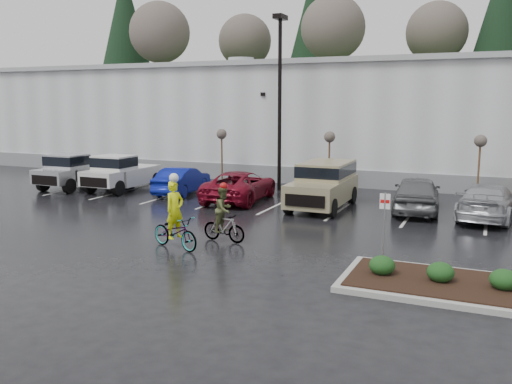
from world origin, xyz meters
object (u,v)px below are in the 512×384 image
at_px(sapling_mid, 330,140).
at_px(car_blue, 182,180).
at_px(car_red, 240,186).
at_px(suv_tan, 323,186).
at_px(sapling_east, 480,145).
at_px(cyclist_hivis, 175,226).
at_px(car_grey, 417,194).
at_px(sapling_west, 222,137).
at_px(cyclist_olive, 224,220).
at_px(car_far_silver, 488,201).
at_px(fire_lane_sign, 384,220).
at_px(pickup_white, 125,172).
at_px(pickup_silver, 79,170).
at_px(lamppost, 280,84).

xyz_separation_m(sapling_mid, car_blue, (-6.70, -4.17, -2.02)).
height_order(car_red, suv_tan, suv_tan).
height_order(sapling_east, cyclist_hivis, sapling_east).
bearing_deg(sapling_east, car_grey, -119.46).
xyz_separation_m(sapling_west, cyclist_olive, (6.24, -12.06, -1.96)).
height_order(suv_tan, car_grey, suv_tan).
bearing_deg(car_blue, cyclist_olive, 122.93).
distance_m(sapling_east, car_far_silver, 4.91).
height_order(sapling_west, car_blue, sapling_west).
bearing_deg(fire_lane_sign, suv_tan, 118.00).
relative_size(sapling_east, pickup_white, 0.62).
distance_m(sapling_west, pickup_silver, 8.27).
xyz_separation_m(sapling_west, car_far_silver, (14.52, -4.46, -1.99)).
bearing_deg(fire_lane_sign, cyclist_olive, 172.40).
distance_m(sapling_west, car_grey, 12.52).
xyz_separation_m(lamppost, cyclist_hivis, (1.16, -12.46, -4.92)).
bearing_deg(car_red, car_far_silver, 177.33).
xyz_separation_m(fire_lane_sign, cyclist_olive, (-5.56, 0.74, -0.64)).
bearing_deg(sapling_west, cyclist_hivis, -69.04).
distance_m(sapling_west, car_far_silver, 15.32).
height_order(lamppost, sapling_east, lamppost).
distance_m(lamppost, cyclist_olive, 12.31).
xyz_separation_m(sapling_east, car_grey, (-2.36, -4.18, -1.92)).
bearing_deg(car_far_silver, cyclist_olive, 49.25).
bearing_deg(sapling_east, fire_lane_sign, -99.75).
xyz_separation_m(pickup_silver, car_blue, (6.41, 0.48, -0.28)).
xyz_separation_m(cyclist_hivis, cyclist_olive, (1.08, 1.40, 0.00)).
bearing_deg(car_far_silver, sapling_mid, -22.37).
relative_size(sapling_west, sapling_mid, 1.00).
height_order(lamppost, sapling_west, lamppost).
bearing_deg(sapling_east, cyclist_hivis, -123.30).
xyz_separation_m(fire_lane_sign, car_grey, (-0.16, 8.62, -0.60)).
xyz_separation_m(sapling_east, car_red, (-10.58, -4.78, -2.00)).
relative_size(lamppost, car_far_silver, 1.82).
bearing_deg(fire_lane_sign, lamppost, 123.46).
distance_m(sapling_east, pickup_silver, 21.20).
xyz_separation_m(car_grey, cyclist_hivis, (-6.48, -9.28, -0.04)).
height_order(sapling_mid, car_far_silver, sapling_mid).
xyz_separation_m(sapling_east, pickup_white, (-17.81, -4.20, -1.75)).
relative_size(sapling_mid, car_far_silver, 0.63).
relative_size(suv_tan, car_grey, 1.07).
bearing_deg(lamppost, cyclist_olive, -78.57).
height_order(fire_lane_sign, pickup_white, fire_lane_sign).
height_order(sapling_west, suv_tan, sapling_west).
distance_m(fire_lane_sign, car_blue, 14.80).
distance_m(sapling_west, cyclist_olive, 13.72).
relative_size(pickup_white, car_red, 0.99).
bearing_deg(suv_tan, lamppost, 132.59).
height_order(car_red, car_grey, car_grey).
height_order(lamppost, car_red, lamppost).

